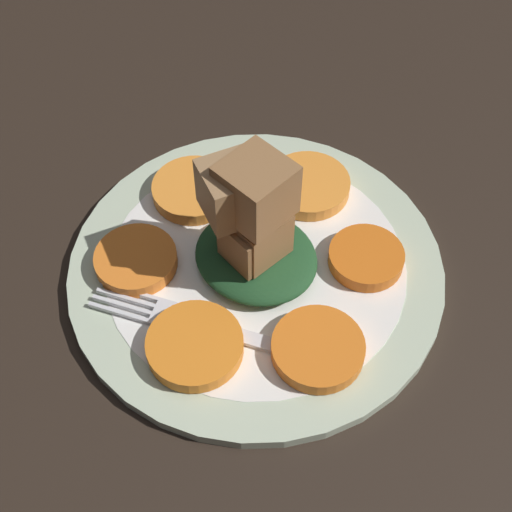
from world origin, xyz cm
name	(u,v)px	position (x,y,z in cm)	size (l,w,h in cm)	color
table_slab	(256,279)	(0.00, 0.00, 1.00)	(120.00, 120.00, 2.00)	black
plate	(256,268)	(0.00, 0.00, 2.52)	(29.62, 29.62, 1.05)	beige
carrot_slice_0	(318,349)	(8.38, -3.62, 3.69)	(6.74, 6.74, 1.19)	orange
carrot_slice_1	(366,258)	(6.74, 5.39, 3.69)	(5.93, 5.93, 1.19)	orange
carrot_slice_2	(308,185)	(-1.25, 8.89, 3.69)	(7.06, 7.06, 1.19)	orange
carrot_slice_3	(193,190)	(-8.64, 2.56, 3.69)	(6.97, 6.97, 1.19)	orange
carrot_slice_4	(136,260)	(-7.40, -5.79, 3.69)	(6.47, 6.47, 1.19)	orange
carrot_slice_5	(195,345)	(1.24, -8.79, 3.69)	(7.04, 7.04, 1.19)	orange
center_pile	(251,229)	(-0.29, -0.25, 7.40)	(9.88, 8.89, 10.83)	#1E4723
fork	(203,325)	(0.43, -6.98, 3.30)	(18.06, 7.63, 0.40)	silver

